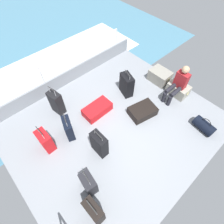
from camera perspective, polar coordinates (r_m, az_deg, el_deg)
The scene contains 17 objects.
ground_plane at distance 4.79m, azimuth 0.94°, elevation -4.48°, with size 4.40×5.20×0.06m, color gray.
gunwale_port at distance 5.79m, azimuth -14.10°, elevation 10.61°, with size 0.06×5.20×0.45m, color gray.
railing_port at distance 5.44m, azimuth -15.29°, elevation 14.88°, with size 0.04×4.20×1.02m.
sea_wake at distance 7.18m, azimuth -19.61°, elevation 12.71°, with size 12.00×12.00×0.01m.
cargo_crate_0 at distance 5.91m, azimuth 14.92°, elevation 10.97°, with size 0.66×0.47×0.37m.
cargo_crate_1 at distance 5.68m, azimuth 20.24°, elevation 6.78°, with size 0.63×0.41×0.34m.
passenger_seated at distance 5.32m, azimuth 20.28°, elevation 8.56°, with size 0.34×0.66×1.04m.
suitcase_0 at distance 5.26m, azimuth 4.65°, elevation 8.60°, with size 0.51×0.38×0.77m.
suitcase_1 at distance 4.99m, azimuth -17.21°, elevation 2.85°, with size 0.39×0.27×0.90m.
suitcase_2 at distance 3.93m, azimuth -7.44°, elevation -21.55°, with size 0.40×0.28×0.73m.
suitcase_3 at distance 4.12m, azimuth -4.04°, elevation -10.13°, with size 0.41×0.21×0.79m.
suitcase_4 at distance 3.73m, azimuth -5.74°, elevation -28.87°, with size 0.40×0.21×0.83m.
suitcase_5 at distance 4.50m, azimuth -20.40°, elevation -8.52°, with size 0.41×0.24×0.75m.
suitcase_6 at distance 4.95m, azimuth 9.64°, elevation 0.28°, with size 0.63×0.79×0.24m.
suitcase_7 at distance 4.92m, azimuth -4.70°, elevation 0.83°, with size 0.43×0.80×0.25m.
suitcase_8 at distance 4.51m, azimuth -13.66°, elevation -5.01°, with size 0.46×0.32×0.74m.
duffel_bag at distance 5.15m, azimuth 27.17°, elevation -3.91°, with size 0.57×0.34×0.41m.
Camera 1 is at (1.82, -1.77, 4.03)m, focal length 28.80 mm.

